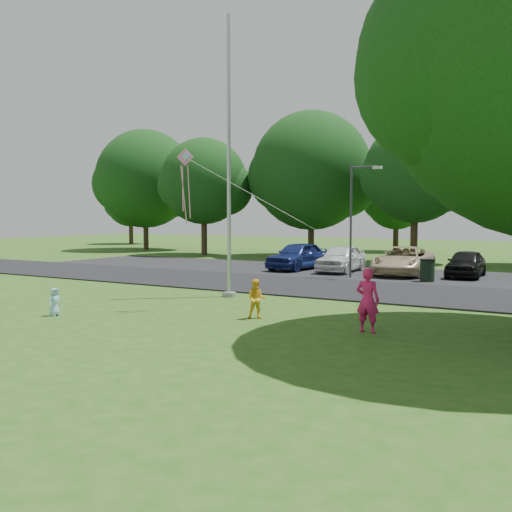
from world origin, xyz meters
The scene contains 12 objects.
ground centered at (0.00, 0.00, 0.00)m, with size 120.00×120.00×0.00m, color #285316.
park_road centered at (0.00, 9.00, 0.03)m, with size 60.00×6.00×0.06m, color black.
parking_strip centered at (0.00, 15.50, 0.03)m, with size 42.00×7.00×0.06m, color black.
flagpole centered at (-3.50, 5.00, 4.17)m, with size 0.50×0.50×10.00m.
street_lamp centered at (-1.71, 13.00, 3.19)m, with size 1.49×0.20×5.31m.
trash_can centered at (1.64, 13.00, 0.52)m, with size 0.66×0.66×1.04m.
tree_row centered at (1.59, 24.23, 5.71)m, with size 64.35×11.94×10.88m.
parked_cars centered at (-0.73, 15.37, 0.75)m, with size 13.81×5.07×1.48m.
woman centered at (2.97, 1.38, 0.82)m, with size 0.60×0.39×1.63m, color #DC1D5D.
child_yellow centered at (-0.38, 1.62, 0.57)m, with size 0.55×0.43×1.13m, color yellow.
child_blue centered at (-5.75, -0.91, 0.41)m, with size 0.40×0.26×0.82m, color #95C5E4.
kite centered at (-2.85, 1.83, 4.18)m, with size 6.27×0.71×3.13m.
Camera 1 is at (7.68, -12.21, 2.91)m, focal length 40.00 mm.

